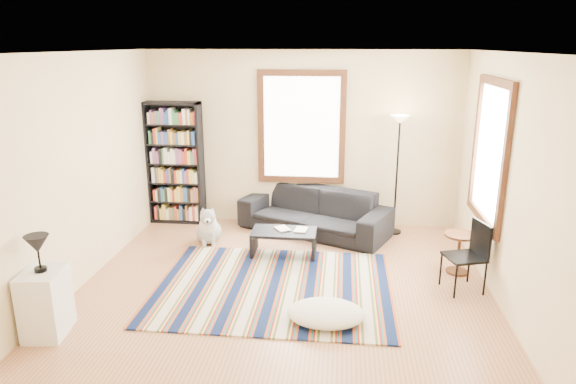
# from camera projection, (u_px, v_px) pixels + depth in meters

# --- Properties ---
(floor) EXTENTS (5.00, 5.00, 0.10)m
(floor) POSITION_uv_depth(u_px,v_px,m) (284.00, 294.00, 6.26)
(floor) COLOR #B67653
(floor) RESTS_ON ground
(ceiling) EXTENTS (5.00, 5.00, 0.10)m
(ceiling) POSITION_uv_depth(u_px,v_px,m) (283.00, 47.00, 5.45)
(ceiling) COLOR white
(ceiling) RESTS_ON floor
(wall_back) EXTENTS (5.00, 0.10, 2.80)m
(wall_back) POSITION_uv_depth(u_px,v_px,m) (302.00, 139.00, 8.29)
(wall_back) COLOR beige
(wall_back) RESTS_ON floor
(wall_front) EXTENTS (5.00, 0.10, 2.80)m
(wall_front) POSITION_uv_depth(u_px,v_px,m) (238.00, 276.00, 3.42)
(wall_front) COLOR beige
(wall_front) RESTS_ON floor
(wall_left) EXTENTS (0.10, 5.00, 2.80)m
(wall_left) POSITION_uv_depth(u_px,v_px,m) (71.00, 173.00, 6.12)
(wall_left) COLOR beige
(wall_left) RESTS_ON floor
(wall_right) EXTENTS (0.10, 5.00, 2.80)m
(wall_right) POSITION_uv_depth(u_px,v_px,m) (515.00, 185.00, 5.59)
(wall_right) COLOR beige
(wall_right) RESTS_ON floor
(window_back) EXTENTS (1.20, 0.06, 1.60)m
(window_back) POSITION_uv_depth(u_px,v_px,m) (301.00, 128.00, 8.16)
(window_back) COLOR white
(window_back) RESTS_ON wall_back
(window_right) EXTENTS (0.06, 1.20, 1.60)m
(window_right) POSITION_uv_depth(u_px,v_px,m) (490.00, 152.00, 6.31)
(window_right) COLOR white
(window_right) RESTS_ON wall_right
(rug) EXTENTS (2.87, 2.29, 0.02)m
(rug) POSITION_uv_depth(u_px,v_px,m) (274.00, 287.00, 6.31)
(rug) COLOR #0B173B
(rug) RESTS_ON floor
(sofa) EXTENTS (2.51, 1.79, 0.68)m
(sofa) POSITION_uv_depth(u_px,v_px,m) (314.00, 211.00, 8.08)
(sofa) COLOR black
(sofa) RESTS_ON floor
(bookshelf) EXTENTS (0.90, 0.30, 2.00)m
(bookshelf) POSITION_uv_depth(u_px,v_px,m) (175.00, 163.00, 8.40)
(bookshelf) COLOR black
(bookshelf) RESTS_ON floor
(coffee_table) EXTENTS (0.94, 0.58, 0.36)m
(coffee_table) POSITION_uv_depth(u_px,v_px,m) (284.00, 243.00, 7.25)
(coffee_table) COLOR black
(coffee_table) RESTS_ON floor
(book_a) EXTENTS (0.29, 0.27, 0.02)m
(book_a) POSITION_uv_depth(u_px,v_px,m) (277.00, 230.00, 7.20)
(book_a) COLOR beige
(book_a) RESTS_ON coffee_table
(book_b) EXTENTS (0.20, 0.26, 0.02)m
(book_b) POSITION_uv_depth(u_px,v_px,m) (295.00, 229.00, 7.23)
(book_b) COLOR beige
(book_b) RESTS_ON coffee_table
(floor_cushion) EXTENTS (0.88, 0.69, 0.21)m
(floor_cushion) POSITION_uv_depth(u_px,v_px,m) (326.00, 313.00, 5.51)
(floor_cushion) COLOR beige
(floor_cushion) RESTS_ON floor
(floor_lamp) EXTENTS (0.33, 0.33, 1.86)m
(floor_lamp) POSITION_uv_depth(u_px,v_px,m) (397.00, 176.00, 7.88)
(floor_lamp) COLOR black
(floor_lamp) RESTS_ON floor
(side_table) EXTENTS (0.53, 0.53, 0.54)m
(side_table) POSITION_uv_depth(u_px,v_px,m) (458.00, 253.00, 6.65)
(side_table) COLOR #4B2712
(side_table) RESTS_ON floor
(folding_chair) EXTENTS (0.52, 0.51, 0.86)m
(folding_chair) POSITION_uv_depth(u_px,v_px,m) (464.00, 257.00, 6.13)
(folding_chair) COLOR black
(folding_chair) RESTS_ON floor
(white_cabinet) EXTENTS (0.44, 0.54, 0.70)m
(white_cabinet) POSITION_uv_depth(u_px,v_px,m) (46.00, 303.00, 5.22)
(white_cabinet) COLOR silver
(white_cabinet) RESTS_ON floor
(table_lamp) EXTENTS (0.26, 0.26, 0.38)m
(table_lamp) POSITION_uv_depth(u_px,v_px,m) (38.00, 254.00, 5.07)
(table_lamp) COLOR black
(table_lamp) RESTS_ON white_cabinet
(dog) EXTENTS (0.54, 0.66, 0.58)m
(dog) POSITION_uv_depth(u_px,v_px,m) (209.00, 224.00, 7.65)
(dog) COLOR #B6B6B6
(dog) RESTS_ON floor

